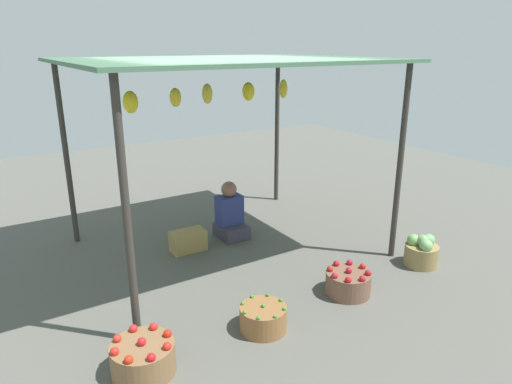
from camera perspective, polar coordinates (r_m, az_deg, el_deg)
name	(u,v)px	position (r m, az deg, el deg)	size (l,w,h in m)	color
ground_plane	(229,248)	(6.00, -3.45, -6.94)	(14.00, 14.00, 0.00)	#5A5952
market_stall_structure	(224,72)	(5.46, -4.01, 14.70)	(3.55, 2.86, 2.37)	#38332D
vendor_person	(230,216)	(6.23, -3.24, -3.00)	(0.36, 0.44, 0.78)	#403C4B
basket_red_tomatoes	(143,358)	(4.00, -13.89, -19.41)	(0.51, 0.51, 0.32)	brown
basket_green_chilies	(263,318)	(4.38, 0.89, -15.44)	(0.44, 0.44, 0.26)	olive
basket_red_apples	(348,282)	(5.01, 11.42, -11.01)	(0.47, 0.47, 0.30)	brown
basket_cabbages	(421,252)	(5.82, 19.94, -7.02)	(0.39, 0.39, 0.39)	olive
wooden_crate_near_vendor	(188,241)	(5.93, -8.47, -6.04)	(0.44, 0.24, 0.27)	#A1854B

